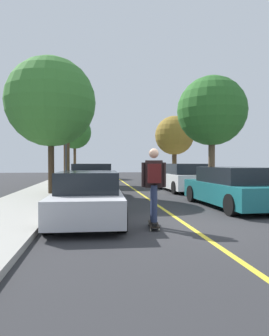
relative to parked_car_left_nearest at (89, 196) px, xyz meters
The scene contains 16 objects.
ground 2.71m from the parked_car_left_nearest, 23.27° to the right, with size 80.00×80.00×0.00m, color #2D2D30.
center_line 3.87m from the parked_car_left_nearest, 50.76° to the left, with size 0.12×39.20×0.01m, color gold.
parked_car_left_nearest is the anchor object (origin of this frame).
parked_car_left_near 5.94m from the parked_car_left_nearest, 90.00° to the left, with size 2.08×4.71×1.49m.
parked_car_left_far 11.59m from the parked_car_left_nearest, 90.00° to the left, with size 1.94×4.46×1.44m.
parked_car_right_nearest 5.12m from the parked_car_left_nearest, 19.01° to the left, with size 2.03×4.67×1.38m.
parked_car_right_near 9.05m from the parked_car_left_nearest, 57.70° to the left, with size 2.01×4.60×1.48m.
street_tree_left_nearest 7.26m from the parked_car_left_nearest, 106.68° to the left, with size 4.05×4.05×6.18m.
street_tree_left_near 14.67m from the parked_car_left_nearest, 97.41° to the left, with size 3.45×3.45×6.77m.
street_tree_left_far 23.23m from the parked_car_left_nearest, 94.51° to the left, with size 3.29×3.29×6.07m.
street_tree_right_nearest 11.05m from the parked_car_left_nearest, 50.32° to the left, with size 3.84×3.84×6.19m.
street_tree_right_near 17.58m from the parked_car_left_nearest, 67.45° to the left, with size 3.17×3.17×5.20m.
fire_hydrant 7.59m from the parked_car_left_nearest, 33.34° to the left, with size 0.20×0.20×0.70m.
streetlamp 13.16m from the parked_car_left_nearest, 97.80° to the left, with size 0.36×0.24×5.38m.
skateboard 2.04m from the parked_car_left_nearest, 38.37° to the right, with size 0.32×0.86×0.10m.
skateboarder 2.04m from the parked_car_left_nearest, 39.19° to the right, with size 0.59×0.71×1.77m.
Camera 1 is at (-2.26, -7.22, 1.55)m, focal length 32.58 mm.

